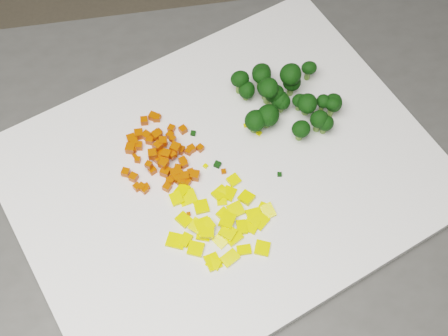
{
  "coord_description": "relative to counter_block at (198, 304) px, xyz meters",
  "views": [
    {
      "loc": [
        0.36,
        -0.33,
        1.59
      ],
      "look_at": [
        0.38,
        0.03,
        0.92
      ],
      "focal_mm": 50.0,
      "sensor_mm": 36.0,
      "label": 1
    }
  ],
  "objects": [
    {
      "name": "counter_block",
      "position": [
        0.0,
        0.0,
        0.0
      ],
      "size": [
        0.94,
        0.7,
        0.9
      ],
      "primitive_type": "cube",
      "rotation": [
        0.0,
        0.0,
        0.1
      ],
      "color": "#434341",
      "rests_on": "ground"
    },
    {
      "name": "cutting_board",
      "position": [
        0.05,
        0.03,
        0.46
      ],
      "size": [
        0.63,
        0.58,
        0.01
      ],
      "primitive_type": "cube",
      "rotation": [
        0.0,
        0.0,
        0.48
      ],
      "color": "white",
      "rests_on": "counter_block"
    },
    {
      "name": "carrot_pile",
      "position": [
        -0.03,
        0.06,
        0.48
      ],
      "size": [
        0.11,
        0.11,
        0.03
      ],
      "primitive_type": null,
      "color": "#BF3502",
      "rests_on": "cutting_board"
    },
    {
      "name": "pepper_pile",
      "position": [
        0.04,
        -0.04,
        0.47
      ],
      "size": [
        0.13,
        0.13,
        0.02
      ],
      "primitive_type": null,
      "color": "yellow",
      "rests_on": "cutting_board"
    },
    {
      "name": "broccoli_pile",
      "position": [
        0.14,
        0.12,
        0.49
      ],
      "size": [
        0.13,
        0.13,
        0.06
      ],
      "primitive_type": null,
      "color": "black",
      "rests_on": "cutting_board"
    },
    {
      "name": "carrot_cube_0",
      "position": [
        -0.04,
        0.05,
        0.48
      ],
      "size": [
        0.01,
        0.01,
        0.01
      ],
      "primitive_type": "cube",
      "rotation": [
        0.0,
        0.0,
        1.65
      ],
      "color": "#BF3502",
      "rests_on": "carrot_pile"
    },
    {
      "name": "carrot_cube_1",
      "position": [
        -0.05,
        0.01,
        0.47
      ],
      "size": [
        0.01,
        0.01,
        0.01
      ],
      "primitive_type": "cube",
      "rotation": [
        0.0,
        0.0,
        2.43
      ],
      "color": "#BF3502",
      "rests_on": "carrot_pile"
    },
    {
      "name": "carrot_cube_2",
      "position": [
        -0.02,
        0.05,
        0.48
      ],
      "size": [
        0.01,
        0.01,
        0.01
      ],
      "primitive_type": "cube",
      "rotation": [
        0.0,
        0.0,
        1.21
      ],
      "color": "#BF3502",
      "rests_on": "carrot_pile"
    },
    {
      "name": "carrot_cube_3",
      "position": [
        -0.05,
        0.01,
        0.47
      ],
      "size": [
        0.01,
        0.01,
        0.01
      ],
      "primitive_type": "cube",
      "rotation": [
        0.0,
        0.0,
        0.47
      ],
      "color": "#BF3502",
      "rests_on": "carrot_pile"
    },
    {
      "name": "carrot_cube_4",
      "position": [
        -0.03,
        0.07,
        0.47
      ],
      "size": [
        0.01,
        0.01,
        0.01
      ],
      "primitive_type": "cube",
      "rotation": [
        0.0,
        0.0,
        1.82
      ],
      "color": "#BF3502",
      "rests_on": "carrot_pile"
    },
    {
      "name": "carrot_cube_5",
      "position": [
        0.01,
        0.03,
        0.47
      ],
      "size": [
        0.01,
        0.01,
        0.01
      ],
      "primitive_type": "cube",
      "rotation": [
        0.0,
        0.0,
        1.83
      ],
      "color": "#BF3502",
      "rests_on": "carrot_pile"
    },
    {
      "name": "carrot_cube_6",
      "position": [
        -0.04,
        0.08,
        0.47
      ],
      "size": [
        0.01,
        0.01,
        0.01
      ],
      "primitive_type": "cube",
      "rotation": [
        0.0,
        0.0,
        2.85
      ],
      "color": "#BF3502",
      "rests_on": "carrot_pile"
    },
    {
      "name": "carrot_cube_7",
      "position": [
        -0.01,
        0.03,
        0.47
      ],
      "size": [
        0.01,
        0.01,
        0.01
      ],
      "primitive_type": "cube",
      "rotation": [
        0.0,
        0.0,
        0.53
      ],
      "color": "#BF3502",
      "rests_on": "carrot_pile"
    },
    {
      "name": "carrot_cube_8",
      "position": [
        -0.02,
        0.02,
        0.47
      ],
      "size": [
        0.01,
        0.01,
        0.01
      ],
      "primitive_type": "cube",
      "rotation": [
        0.0,
        0.0,
        1.42
      ],
      "color": "#BF3502",
      "rests_on": "carrot_pile"
    },
    {
      "name": "carrot_cube_9",
      "position": [
        -0.01,
        0.07,
        0.48
      ],
      "size": [
        0.01,
        0.01,
        0.01
      ],
      "primitive_type": "cube",
      "rotation": [
        0.0,
        0.0,
        2.57
      ],
      "color": "#BF3502",
      "rests_on": "carrot_pile"
    },
    {
      "name": "carrot_cube_10",
      "position": [
        -0.02,
        0.03,
        0.47
      ],
      "size": [
        0.01,
        0.01,
        0.01
      ],
      "primitive_type": "cube",
      "rotation": [
        0.0,
        0.0,
        2.7
      ],
      "color": "#BF3502",
      "rests_on": "carrot_pile"
    },
    {
      "name": "carrot_cube_11",
      "position": [
        -0.06,
        0.08,
        0.47
      ],
      "size": [
        0.01,
        0.01,
        0.01
      ],
      "primitive_type": "cube",
      "rotation": [
        0.0,
        0.0,
        0.29
      ],
      "color": "#BF3502",
      "rests_on": "carrot_pile"
    },
    {
      "name": "carrot_cube_12",
      "position": [
        -0.01,
        0.04,
        0.47
      ],
      "size": [
        0.01,
        0.01,
        0.01
      ],
      "primitive_type": "cube",
      "rotation": [
        0.0,
        0.0,
        1.34
      ],
      "color": "#BF3502",
      "rests_on": "carrot_pile"
    },
    {
      "name": "carrot_cube_13",
      "position": [
        -0.06,
        0.05,
        0.47
      ],
      "size": [
        0.01,
        0.01,
        0.01
      ],
      "primitive_type": "cube",
      "rotation": [
        0.0,
        0.0,
        2.95
      ],
      "color": "#BF3502",
      "rests_on": "carrot_pile"
    },
    {
      "name": "carrot_cube_14",
      "position": [
        -0.02,
        0.04,
        0.48
      ],
      "size": [
        0.01,
        0.01,
        0.01
      ],
      "primitive_type": "cube",
      "rotation": [
        0.0,
        0.0,
        2.55
      ],
      "color": "#BF3502",
      "rests_on": "carrot_pile"
    },
    {
      "name": "carrot_cube_15",
      "position": [
        -0.03,
        0.11,
        0.47
      ],
      "size": [
        0.01,
        0.01,
        0.01
      ],
      "primitive_type": "cube",
      "rotation": [
        0.0,
        0.0,
        2.59
      ],
      "color": "#BF3502",
      "rests_on": "carrot_pile"
    },
    {
      "name": "carrot_cube_16",
      "position": [
        -0.01,
        0.06,
        0.48
      ],
      "size": [
        0.01,
        0.01,
        0.01
      ],
      "primitive_type": "cube",
      "rotation": [
        0.0,
        0.0,
        2.65
      ],
      "color": "#BF3502",
      "rests_on": "carrot_pile"
    },
    {
      "name": "carrot_cube_17",
      "position": [
        -0.03,
        0.09,
        0.47
      ],
      "size": [
        0.01,
        0.01,
        0.01
      ],
      "primitive_type": "cube",
      "rotation": [
        0.0,
        0.0,
        0.65
      ],
      "color": "#BF3502",
      "rests_on": "carrot_pile"
    },
    {
      "name": "carrot_cube_18",
      "position": [
        -0.06,
        0.03,
        0.47
      ],
      "size": [
        0.01,
        0.01,
        0.01
      ],
      "primitive_type": "cube",
      "rotation": [
        0.0,
        0.0,
        2.63
      ],
      "color": "#BF3502",
      "rests_on": "carrot_pile"
    },
    {
      "name": "carrot_cube_19",
      "position": [
        -0.04,
        0.04,
        0.48
      ],
      "size": [
        0.01,
        0.01,
        0.01
      ],
      "primitive_type": "cube",
      "rotation": [
        0.0,
        0.0,
        2.58
      ],
      "color": "#BF3502",
      "rests_on": "carrot_pile"
    },
    {
      "name": "carrot_cube_20",
      "position": [
        -0.0,
        0.04,
        0.47
      ],
      "size": [
        0.01,
        0.01,
        0.01
      ],
      "primitive_type": "cube",
      "rotation": [
        0.0,
        0.0,
        2.06
      ],
      "color": "#BF3502",
      "rests_on": "carrot_pile"
    },
    {
      "name": "carrot_cube_21",
      "position": [
        -0.0,
        0.06,
        0.47
      ],
      "size": [
        0.01,
        0.01,
        0.01
      ],
      "primitive_type": "cube",
      "rotation": [
        0.0,
        0.0,
        1.08
      ],
      "color": "#BF3502",
      "rests_on": "carrot_pile"
    },
    {
      "name": "carrot_cube_22",
      "position": [
        -0.02,
        0.07,
        0.48
      ],
      "size": [
        0.01,
        0.01,
        0.01
      ],
      "primitive_type": "cube",
      "rotation": [
        0.0,
        0.0,
        1.89
      ],
      "color": "#BF3502",
      "rests_on": "carrot_pile"
    },
    {
      "name": "carrot_cube_23",
      "position": [
        -0.03,
        0.08,
        0.48
      ],
      "size": [
        0.01,
        0.01,
        0.01
      ],
      "primitive_type": "cube",
      "rotation": [
        0.0,
        0.0,
        0.67
      ],
      "color": "#BF3502",
      "rests_on": "carrot_pile"
    },
    {
      "name": "carrot_cube_24",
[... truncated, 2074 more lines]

